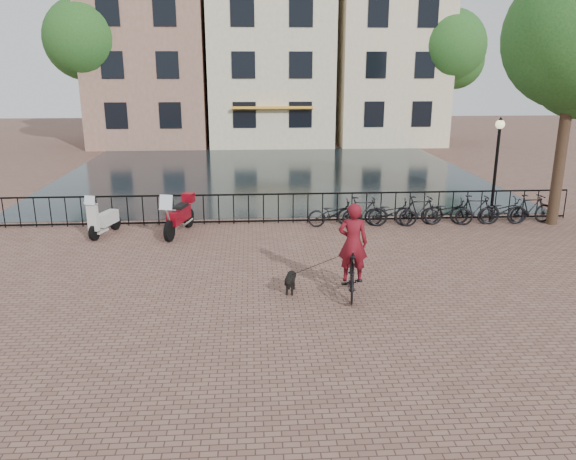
{
  "coord_description": "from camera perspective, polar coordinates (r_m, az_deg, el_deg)",
  "views": [
    {
      "loc": [
        -0.87,
        -10.32,
        5.09
      ],
      "look_at": [
        0.0,
        3.0,
        1.2
      ],
      "focal_mm": 35.0,
      "sensor_mm": 36.0,
      "label": 1
    }
  ],
  "objects": [
    {
      "name": "parked_bike_1",
      "position": [
        18.65,
        7.57,
        1.86
      ],
      "size": [
        1.7,
        0.63,
        1.0
      ],
      "primitive_type": "imported",
      "rotation": [
        0.0,
        0.0,
        1.48
      ],
      "color": "black",
      "rests_on": "ground"
    },
    {
      "name": "parked_bike_6",
      "position": [
        20.13,
        20.95,
        1.84
      ],
      "size": [
        1.73,
        0.63,
        0.9
      ],
      "primitive_type": "imported",
      "rotation": [
        0.0,
        0.0,
        1.59
      ],
      "color": "black",
      "rests_on": "ground"
    },
    {
      "name": "canal_house_left",
      "position": [
        40.88,
        -13.73,
        17.64
      ],
      "size": [
        7.5,
        9.0,
        12.8
      ],
      "color": "#7F5D4A",
      "rests_on": "ground"
    },
    {
      "name": "parked_bike_5",
      "position": [
        19.75,
        18.46,
        1.96
      ],
      "size": [
        1.7,
        0.6,
        1.0
      ],
      "primitive_type": "imported",
      "rotation": [
        0.0,
        0.0,
        1.49
      ],
      "color": "black",
      "rests_on": "ground"
    },
    {
      "name": "parked_bike_2",
      "position": [
        18.87,
        10.4,
        1.75
      ],
      "size": [
        1.79,
        0.87,
        0.9
      ],
      "primitive_type": "imported",
      "rotation": [
        0.0,
        0.0,
        1.4
      ],
      "color": "black",
      "rests_on": "ground"
    },
    {
      "name": "parked_bike_4",
      "position": [
        19.42,
        15.85,
        1.8
      ],
      "size": [
        1.78,
        0.83,
        0.9
      ],
      "primitive_type": "imported",
      "rotation": [
        0.0,
        0.0,
        1.43
      ],
      "color": "black",
      "rests_on": "ground"
    },
    {
      "name": "parked_bike_3",
      "position": [
        19.11,
        13.17,
        1.92
      ],
      "size": [
        1.69,
        0.56,
        1.0
      ],
      "primitive_type": "imported",
      "rotation": [
        0.0,
        0.0,
        1.63
      ],
      "color": "black",
      "rests_on": "ground"
    },
    {
      "name": "tree_far_right",
      "position": [
        39.49,
        16.04,
        17.48
      ],
      "size": [
        4.76,
        4.76,
        8.76
      ],
      "color": "black",
      "rests_on": "ground"
    },
    {
      "name": "dog",
      "position": [
        13.15,
        0.25,
        -5.26
      ],
      "size": [
        0.4,
        0.82,
        0.53
      ],
      "rotation": [
        0.0,
        0.0,
        -0.19
      ],
      "color": "black",
      "rests_on": "ground"
    },
    {
      "name": "ground",
      "position": [
        11.53,
        0.99,
        -9.93
      ],
      "size": [
        100.0,
        100.0,
        0.0
      ],
      "primitive_type": "plane",
      "color": "brown",
      "rests_on": "ground"
    },
    {
      "name": "canal_house_mid",
      "position": [
        40.34,
        -1.88,
        17.38
      ],
      "size": [
        8.0,
        9.5,
        11.8
      ],
      "color": "#C5B895",
      "rests_on": "ground"
    },
    {
      "name": "lamp_post",
      "position": [
        19.84,
        20.48,
        7.37
      ],
      "size": [
        0.3,
        0.3,
        3.45
      ],
      "color": "black",
      "rests_on": "ground"
    },
    {
      "name": "parked_bike_7",
      "position": [
        20.54,
        23.38,
        1.98
      ],
      "size": [
        1.71,
        0.68,
        1.0
      ],
      "primitive_type": "imported",
      "rotation": [
        0.0,
        0.0,
        1.7
      ],
      "color": "black",
      "rests_on": "ground"
    },
    {
      "name": "parked_bike_0",
      "position": [
        18.51,
        4.68,
        1.68
      ],
      "size": [
        1.72,
        0.6,
        0.9
      ],
      "primitive_type": "imported",
      "rotation": [
        0.0,
        0.0,
        1.57
      ],
      "color": "black",
      "rests_on": "ground"
    },
    {
      "name": "tree_far_left",
      "position": [
        38.7,
        -19.9,
        17.75
      ],
      "size": [
        5.04,
        5.04,
        9.27
      ],
      "color": "black",
      "rests_on": "ground"
    },
    {
      "name": "canal_house_right",
      "position": [
        41.42,
        9.83,
        18.18
      ],
      "size": [
        7.0,
        9.0,
        13.3
      ],
      "color": "beige",
      "rests_on": "ground"
    },
    {
      "name": "canal_water",
      "position": [
        28.09,
        -1.92,
        5.8
      ],
      "size": [
        20.0,
        20.0,
        0.0
      ],
      "primitive_type": "plane",
      "color": "black",
      "rests_on": "ground"
    },
    {
      "name": "motorcycle",
      "position": [
        17.9,
        -11.04,
        1.9
      ],
      "size": [
        1.03,
        2.15,
        1.49
      ],
      "rotation": [
        0.0,
        0.0,
        -0.27
      ],
      "color": "maroon",
      "rests_on": "ground"
    },
    {
      "name": "scooter",
      "position": [
        18.41,
        -18.2,
        1.69
      ],
      "size": [
        0.89,
        1.61,
        1.44
      ],
      "rotation": [
        0.0,
        0.0,
        -0.31
      ],
      "color": "beige",
      "rests_on": "ground"
    },
    {
      "name": "cyclist",
      "position": [
        12.83,
        6.57,
        -2.57
      ],
      "size": [
        0.88,
        1.93,
        2.56
      ],
      "rotation": [
        0.0,
        0.0,
        2.98
      ],
      "color": "black",
      "rests_on": "ground"
    },
    {
      "name": "railing",
      "position": [
        18.9,
        -0.99,
        2.2
      ],
      "size": [
        20.0,
        0.05,
        1.02
      ],
      "color": "black",
      "rests_on": "ground"
    }
  ]
}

